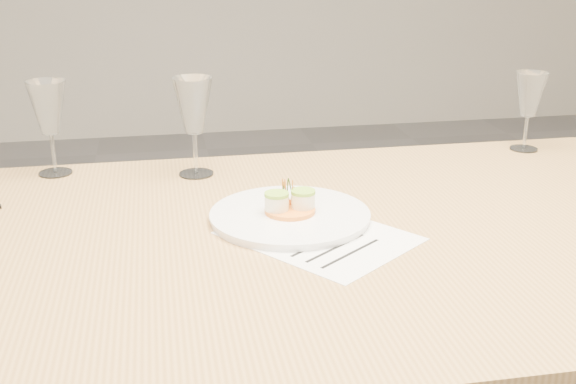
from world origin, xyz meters
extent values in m
cube|color=tan|center=(0.00, 0.00, 0.73)|extent=(2.40, 1.00, 0.04)
cylinder|color=white|center=(-0.05, 0.06, 0.76)|extent=(0.30, 0.30, 0.01)
cylinder|color=white|center=(-0.05, 0.06, 0.76)|extent=(0.31, 0.31, 0.01)
cylinder|color=#FF9730|center=(-0.05, 0.06, 0.77)|extent=(0.10, 0.10, 0.01)
cylinder|color=#FDF4CF|center=(-0.08, 0.06, 0.79)|extent=(0.05, 0.05, 0.03)
cylinder|color=#FDF4CF|center=(-0.03, 0.06, 0.79)|extent=(0.05, 0.05, 0.03)
cylinder|color=#9ACB38|center=(-0.08, 0.06, 0.81)|extent=(0.05, 0.05, 0.01)
cylinder|color=#9ACB38|center=(-0.03, 0.06, 0.81)|extent=(0.05, 0.05, 0.01)
cylinder|color=tan|center=(0.01, 0.01, 0.76)|extent=(0.05, 0.05, 0.00)
cube|color=white|center=(-0.02, -0.03, 0.75)|extent=(0.38, 0.40, 0.00)
cube|color=black|center=(-0.10, 0.05, 0.75)|extent=(0.08, 0.07, 0.00)
cube|color=black|center=(-0.08, 0.02, 0.75)|extent=(0.13, 0.10, 0.00)
cube|color=black|center=(-0.06, 0.00, 0.75)|extent=(0.13, 0.10, 0.00)
cube|color=black|center=(-0.02, -0.06, 0.75)|extent=(0.13, 0.10, 0.00)
cube|color=black|center=(0.00, -0.08, 0.75)|extent=(0.13, 0.10, 0.00)
cube|color=black|center=(0.02, -0.11, 0.75)|extent=(0.13, 0.10, 0.00)
cylinder|color=white|center=(-0.53, 0.43, 0.75)|extent=(0.08, 0.08, 0.00)
cylinder|color=white|center=(-0.53, 0.43, 0.80)|extent=(0.01, 0.01, 0.09)
cone|color=white|center=(-0.53, 0.43, 0.90)|extent=(0.09, 0.09, 0.12)
cylinder|color=white|center=(-0.21, 0.37, 0.75)|extent=(0.08, 0.08, 0.00)
cylinder|color=white|center=(-0.21, 0.37, 0.80)|extent=(0.01, 0.01, 0.10)
cone|color=white|center=(-0.21, 0.37, 0.91)|extent=(0.09, 0.09, 0.12)
cylinder|color=white|center=(0.62, 0.42, 0.75)|extent=(0.07, 0.07, 0.00)
cylinder|color=white|center=(0.62, 0.42, 0.80)|extent=(0.01, 0.01, 0.08)
cone|color=white|center=(0.62, 0.42, 0.89)|extent=(0.08, 0.08, 0.11)
camera|label=1|loc=(-0.29, -1.20, 1.27)|focal=45.00mm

